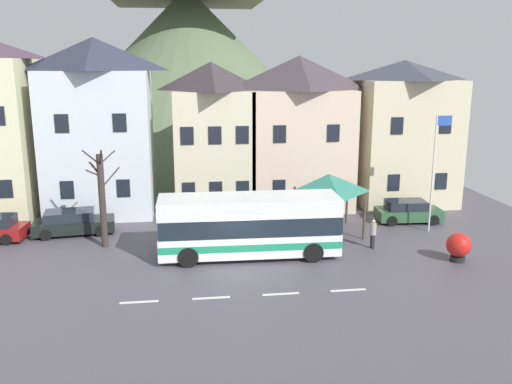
{
  "coord_description": "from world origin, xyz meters",
  "views": [
    {
      "loc": [
        -2.49,
        -24.28,
        9.64
      ],
      "look_at": [
        1.5,
        4.96,
        2.67
      ],
      "focal_mm": 38.0,
      "sensor_mm": 36.0,
      "label": 1
    }
  ],
  "objects_px": {
    "hilltop_castle": "(188,66)",
    "bus_shelter": "(329,183)",
    "townhouse_02": "(212,136)",
    "bare_tree_00": "(102,198)",
    "townhouse_04": "(401,132)",
    "flagpole": "(435,165)",
    "pedestrian_01": "(373,231)",
    "public_bench": "(301,213)",
    "townhouse_01": "(98,128)",
    "townhouse_03": "(298,133)",
    "harbour_buoy": "(459,246)",
    "parked_car_01": "(408,211)",
    "parked_car_02": "(73,223)",
    "pedestrian_00": "(322,224)",
    "transit_bus": "(249,226)"
  },
  "relations": [
    {
      "from": "parked_car_01",
      "to": "public_bench",
      "type": "distance_m",
      "value": 6.66
    },
    {
      "from": "townhouse_01",
      "to": "pedestrian_01",
      "type": "xyz_separation_m",
      "value": [
        15.31,
        -9.44,
        -4.69
      ]
    },
    {
      "from": "townhouse_01",
      "to": "townhouse_04",
      "type": "height_order",
      "value": "townhouse_01"
    },
    {
      "from": "townhouse_04",
      "to": "parked_car_01",
      "type": "height_order",
      "value": "townhouse_04"
    },
    {
      "from": "flagpole",
      "to": "bare_tree_00",
      "type": "bearing_deg",
      "value": -179.14
    },
    {
      "from": "townhouse_03",
      "to": "harbour_buoy",
      "type": "bearing_deg",
      "value": -63.9
    },
    {
      "from": "harbour_buoy",
      "to": "townhouse_01",
      "type": "bearing_deg",
      "value": 147.77
    },
    {
      "from": "bare_tree_00",
      "to": "townhouse_04",
      "type": "bearing_deg",
      "value": 21.48
    },
    {
      "from": "bare_tree_00",
      "to": "pedestrian_01",
      "type": "bearing_deg",
      "value": -8.91
    },
    {
      "from": "hilltop_castle",
      "to": "bus_shelter",
      "type": "xyz_separation_m",
      "value": [
        7.55,
        -27.35,
        -6.51
      ]
    },
    {
      "from": "transit_bus",
      "to": "flagpole",
      "type": "relative_size",
      "value": 1.34
    },
    {
      "from": "bus_shelter",
      "to": "parked_car_02",
      "type": "xyz_separation_m",
      "value": [
        -14.79,
        1.58,
        -2.23
      ]
    },
    {
      "from": "public_bench",
      "to": "harbour_buoy",
      "type": "bearing_deg",
      "value": -52.8
    },
    {
      "from": "townhouse_03",
      "to": "flagpole",
      "type": "xyz_separation_m",
      "value": [
        6.61,
        -6.74,
        -1.1
      ]
    },
    {
      "from": "townhouse_01",
      "to": "parked_car_02",
      "type": "xyz_separation_m",
      "value": [
        -1.09,
        -4.63,
        -4.96
      ]
    },
    {
      "from": "hilltop_castle",
      "to": "parked_car_01",
      "type": "height_order",
      "value": "hilltop_castle"
    },
    {
      "from": "flagpole",
      "to": "bare_tree_00",
      "type": "xyz_separation_m",
      "value": [
        -18.73,
        -0.28,
        -1.31
      ]
    },
    {
      "from": "townhouse_03",
      "to": "public_bench",
      "type": "bearing_deg",
      "value": -97.77
    },
    {
      "from": "parked_car_02",
      "to": "pedestrian_01",
      "type": "relative_size",
      "value": 2.93
    },
    {
      "from": "pedestrian_01",
      "to": "parked_car_01",
      "type": "bearing_deg",
      "value": 49.36
    },
    {
      "from": "townhouse_01",
      "to": "pedestrian_01",
      "type": "distance_m",
      "value": 18.58
    },
    {
      "from": "townhouse_02",
      "to": "hilltop_castle",
      "type": "xyz_separation_m",
      "value": [
        -1.22,
        20.36,
        4.52
      ]
    },
    {
      "from": "townhouse_02",
      "to": "harbour_buoy",
      "type": "bearing_deg",
      "value": -47.72
    },
    {
      "from": "bus_shelter",
      "to": "pedestrian_00",
      "type": "relative_size",
      "value": 2.32
    },
    {
      "from": "transit_bus",
      "to": "parked_car_01",
      "type": "relative_size",
      "value": 2.26
    },
    {
      "from": "harbour_buoy",
      "to": "townhouse_03",
      "type": "bearing_deg",
      "value": 116.1
    },
    {
      "from": "flagpole",
      "to": "townhouse_02",
      "type": "bearing_deg",
      "value": 148.17
    },
    {
      "from": "townhouse_03",
      "to": "transit_bus",
      "type": "distance_m",
      "value": 11.14
    },
    {
      "from": "pedestrian_00",
      "to": "harbour_buoy",
      "type": "xyz_separation_m",
      "value": [
        5.92,
        -4.29,
        -0.1
      ]
    },
    {
      "from": "bus_shelter",
      "to": "flagpole",
      "type": "bearing_deg",
      "value": -6.67
    },
    {
      "from": "townhouse_02",
      "to": "pedestrian_01",
      "type": "distance_m",
      "value": 13.53
    },
    {
      "from": "bus_shelter",
      "to": "pedestrian_00",
      "type": "height_order",
      "value": "bus_shelter"
    },
    {
      "from": "pedestrian_01",
      "to": "harbour_buoy",
      "type": "bearing_deg",
      "value": -34.51
    },
    {
      "from": "townhouse_03",
      "to": "townhouse_04",
      "type": "bearing_deg",
      "value": 5.47
    },
    {
      "from": "townhouse_04",
      "to": "hilltop_castle",
      "type": "xyz_separation_m",
      "value": [
        -14.58,
        20.59,
        4.47
      ]
    },
    {
      "from": "hilltop_castle",
      "to": "public_bench",
      "type": "relative_size",
      "value": 23.12
    },
    {
      "from": "parked_car_02",
      "to": "townhouse_03",
      "type": "bearing_deg",
      "value": 10.9
    },
    {
      "from": "townhouse_02",
      "to": "transit_bus",
      "type": "distance_m",
      "value": 11.08
    },
    {
      "from": "harbour_buoy",
      "to": "bare_tree_00",
      "type": "height_order",
      "value": "bare_tree_00"
    },
    {
      "from": "bus_shelter",
      "to": "pedestrian_01",
      "type": "xyz_separation_m",
      "value": [
        1.61,
        -3.23,
        -1.95
      ]
    },
    {
      "from": "parked_car_02",
      "to": "harbour_buoy",
      "type": "distance_m",
      "value": 21.26
    },
    {
      "from": "townhouse_01",
      "to": "pedestrian_00",
      "type": "distance_m",
      "value": 15.76
    },
    {
      "from": "pedestrian_01",
      "to": "flagpole",
      "type": "distance_m",
      "value": 5.95
    },
    {
      "from": "townhouse_04",
      "to": "public_bench",
      "type": "relative_size",
      "value": 6.58
    },
    {
      "from": "townhouse_01",
      "to": "bus_shelter",
      "type": "distance_m",
      "value": 15.29
    },
    {
      "from": "transit_bus",
      "to": "townhouse_02",
      "type": "bearing_deg",
      "value": 98.18
    },
    {
      "from": "bus_shelter",
      "to": "hilltop_castle",
      "type": "bearing_deg",
      "value": 105.44
    },
    {
      "from": "public_bench",
      "to": "pedestrian_01",
      "type": "bearing_deg",
      "value": -65.25
    },
    {
      "from": "townhouse_03",
      "to": "transit_bus",
      "type": "xyz_separation_m",
      "value": [
        -4.54,
        -9.55,
        -3.51
      ]
    },
    {
      "from": "pedestrian_01",
      "to": "public_bench",
      "type": "distance_m",
      "value": 6.34
    }
  ]
}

